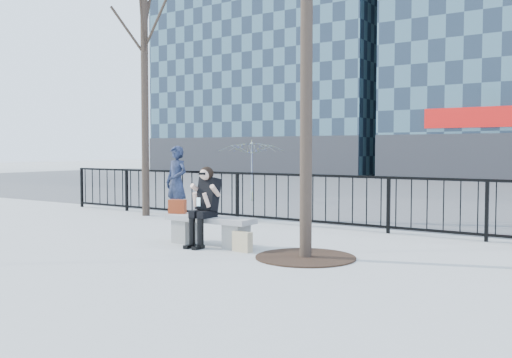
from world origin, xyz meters
The scene contains 12 objects.
ground centered at (0.00, 0.00, 0.00)m, with size 120.00×120.00×0.00m, color #A1A29C.
street_surface centered at (0.00, 15.00, 0.00)m, with size 60.00×23.00×0.01m, color #474747.
railing centered at (0.00, 3.00, 0.55)m, with size 14.00×0.06×1.10m.
building_left centered at (-15.00, 27.00, 11.30)m, with size 16.20×10.20×22.60m.
tree_left centered at (-4.00, 2.50, 4.86)m, with size 2.80×2.80×6.50m.
tree_grate centered at (1.90, -0.10, 0.01)m, with size 1.50×1.50×0.02m, color black.
bench_main centered at (0.00, 0.00, 0.30)m, with size 1.65×0.46×0.49m.
seated_woman centered at (0.00, -0.16, 0.67)m, with size 0.50×0.64×1.34m.
handbag centered at (-0.75, 0.02, 0.61)m, with size 0.30×0.14×0.25m, color #973012.
shopping_bag centered at (0.81, -0.20, 0.16)m, with size 0.34×0.12×0.32m, color #C8B88D.
standing_man centered at (-3.04, 2.55, 0.85)m, with size 0.62×0.41×1.70m, color black.
vendor_umbrella centered at (-4.04, 7.11, 0.96)m, with size 2.10×2.14×1.92m, color #C5D42F.
Camera 1 is at (6.00, -7.50, 1.62)m, focal length 40.00 mm.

